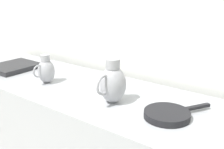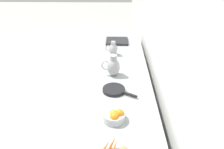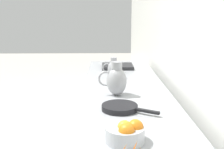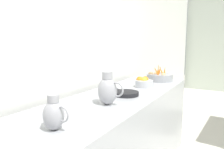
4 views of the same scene
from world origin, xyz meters
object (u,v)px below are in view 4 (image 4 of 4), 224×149
(vegetable_colander, at_px, (159,77))
(metal_pitcher_short, at_px, (54,114))
(orange_bowl, at_px, (144,82))
(skillet_on_counter, at_px, (126,93))
(metal_pitcher_tall, at_px, (108,90))

(vegetable_colander, bearing_deg, metal_pitcher_short, -89.87)
(orange_bowl, distance_m, metal_pitcher_short, 1.34)
(skillet_on_counter, bearing_deg, vegetable_colander, 88.86)
(metal_pitcher_tall, bearing_deg, skillet_on_counter, 92.58)
(metal_pitcher_short, bearing_deg, skillet_on_counter, 91.43)
(orange_bowl, height_order, metal_pitcher_tall, metal_pitcher_tall)
(vegetable_colander, bearing_deg, orange_bowl, -92.81)
(orange_bowl, relative_size, metal_pitcher_tall, 0.76)
(orange_bowl, height_order, metal_pitcher_short, metal_pitcher_short)
(vegetable_colander, height_order, metal_pitcher_short, vegetable_colander)
(metal_pitcher_short, bearing_deg, metal_pitcher_tall, 90.75)
(vegetable_colander, xyz_separation_m, metal_pitcher_short, (0.00, -1.81, 0.04))
(skillet_on_counter, bearing_deg, metal_pitcher_tall, -87.42)
(vegetable_colander, height_order, metal_pitcher_tall, metal_pitcher_tall)
(orange_bowl, xyz_separation_m, metal_pitcher_tall, (0.02, -0.78, 0.07))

